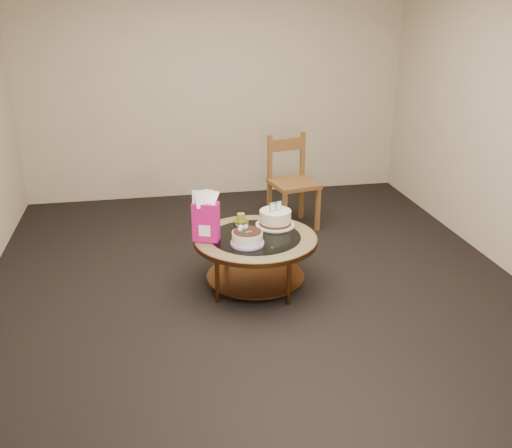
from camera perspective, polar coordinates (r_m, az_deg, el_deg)
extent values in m
plane|color=black|center=(4.85, -0.05, -6.22)|extent=(5.00, 5.00, 0.00)
cube|color=tan|center=(6.82, -4.11, 13.52)|extent=(4.50, 0.02, 2.60)
cube|color=tan|center=(2.12, 12.82, -6.29)|extent=(4.50, 0.02, 2.60)
cylinder|color=brown|center=(5.00, 3.43, -2.67)|extent=(0.04, 0.04, 0.42)
cylinder|color=brown|center=(5.03, -3.03, -2.48)|extent=(0.04, 0.04, 0.42)
cylinder|color=brown|center=(4.53, -3.90, -5.42)|extent=(0.04, 0.04, 0.42)
cylinder|color=brown|center=(4.49, 3.31, -5.67)|extent=(0.04, 0.04, 0.42)
cylinder|color=brown|center=(4.80, -0.05, -5.17)|extent=(0.82, 0.82, 0.02)
cylinder|color=brown|center=(4.66, -0.05, -1.53)|extent=(1.02, 1.02, 0.04)
cylinder|color=olive|center=(4.65, -0.05, -1.37)|extent=(1.00, 1.00, 0.01)
cylinder|color=black|center=(4.65, -0.05, -1.28)|extent=(0.74, 0.74, 0.01)
cylinder|color=#B994D1|center=(4.50, -0.87, -1.92)|extent=(0.26, 0.26, 0.02)
cylinder|color=silver|center=(4.48, -0.87, -1.42)|extent=(0.24, 0.24, 0.11)
cylinder|color=black|center=(4.46, -0.88, -0.75)|extent=(0.23, 0.23, 0.01)
sphere|color=#B994D1|center=(4.48, -1.54, -0.36)|extent=(0.05, 0.05, 0.05)
sphere|color=#B994D1|center=(4.50, -1.06, -0.30)|extent=(0.04, 0.04, 0.04)
sphere|color=#B994D1|center=(4.45, -1.60, -0.59)|extent=(0.04, 0.04, 0.04)
cone|color=#1D6E2B|center=(4.47, -1.12, -0.58)|extent=(0.03, 0.03, 0.02)
cone|color=#1D6E2B|center=(4.47, -1.83, -0.59)|extent=(0.04, 0.04, 0.02)
cone|color=#1D6E2B|center=(4.51, -0.88, -0.36)|extent=(0.04, 0.03, 0.02)
cone|color=#1D6E2B|center=(4.43, -1.36, -0.82)|extent=(0.04, 0.04, 0.02)
cylinder|color=silver|center=(4.87, 1.93, -0.08)|extent=(0.33, 0.33, 0.01)
cylinder|color=#482314|center=(4.86, 1.93, 0.12)|extent=(0.27, 0.27, 0.02)
cylinder|color=beige|center=(4.84, 1.94, 0.79)|extent=(0.27, 0.27, 0.10)
cube|color=green|center=(4.79, 1.64, 1.71)|extent=(0.05, 0.03, 0.08)
cube|color=white|center=(4.79, 1.64, 1.71)|extent=(0.04, 0.03, 0.06)
cube|color=#419BDF|center=(4.82, 2.27, 1.84)|extent=(0.05, 0.03, 0.08)
cube|color=white|center=(4.82, 2.27, 1.84)|extent=(0.04, 0.03, 0.06)
cube|color=#BE1165|center=(4.54, -5.02, 0.24)|extent=(0.23, 0.18, 0.32)
cube|color=white|center=(4.56, -5.00, -0.41)|extent=(0.13, 0.14, 0.09)
cube|color=#C6B951|center=(4.91, -1.51, 0.13)|extent=(0.11, 0.11, 0.01)
cylinder|color=gold|center=(4.91, -1.51, 0.25)|extent=(0.13, 0.13, 0.01)
cylinder|color=olive|center=(4.90, -1.52, 0.68)|extent=(0.07, 0.07, 0.07)
cylinder|color=black|center=(4.88, -1.52, 1.10)|extent=(0.00, 0.00, 0.01)
cube|color=brown|center=(5.92, 3.80, 4.05)|extent=(0.52, 0.52, 0.04)
cube|color=brown|center=(5.76, 2.87, 1.05)|extent=(0.05, 0.05, 0.47)
cube|color=brown|center=(5.92, 6.20, 1.54)|extent=(0.05, 0.05, 0.47)
cube|color=brown|center=(6.09, 1.35, 2.22)|extent=(0.05, 0.05, 0.47)
cube|color=brown|center=(6.24, 4.55, 2.66)|extent=(0.05, 0.05, 0.47)
cube|color=brown|center=(5.94, 1.39, 6.59)|extent=(0.05, 0.05, 0.49)
cube|color=brown|center=(6.10, 4.69, 6.92)|extent=(0.05, 0.05, 0.49)
cube|color=brown|center=(5.99, 3.08, 7.93)|extent=(0.38, 0.11, 0.13)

